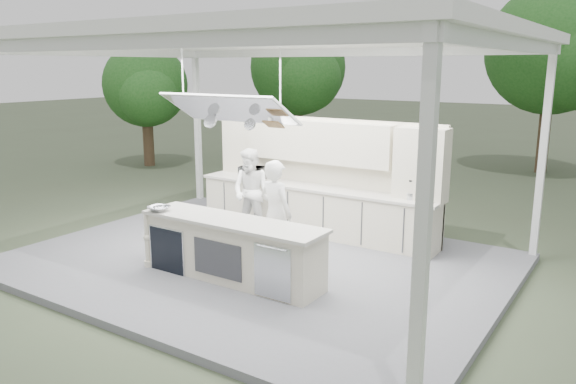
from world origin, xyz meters
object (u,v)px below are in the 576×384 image
Objects in this scene: demo_island at (231,249)px; head_chef at (276,214)px; back_counter at (314,209)px; sous_chef at (252,192)px.

demo_island is 0.97m from head_chef.
head_chef is at bearing 72.06° from demo_island.
head_chef reaches higher than back_counter.
demo_island and back_counter have the same top height.
back_counter is 1.27m from sous_chef.
back_counter is 2.07m from head_chef.
back_counter is 2.85× the size of head_chef.
back_counter is 3.01× the size of sous_chef.
back_counter is (-0.18, 2.81, 0.00)m from demo_island.
sous_chef is (-1.16, 2.09, 0.37)m from demo_island.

